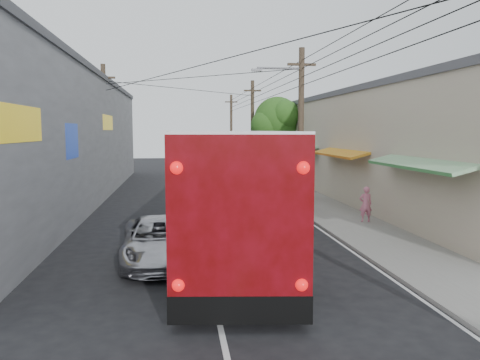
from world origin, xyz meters
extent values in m
plane|color=black|center=(0.00, 0.00, 0.00)|extent=(120.00, 120.00, 0.00)
cube|color=slate|center=(6.50, 20.00, 0.06)|extent=(3.00, 80.00, 0.12)
cube|color=#B5A490|center=(11.00, 22.00, 3.00)|extent=(6.00, 40.00, 6.00)
cube|color=#4C4C51|center=(11.00, 22.00, 6.10)|extent=(6.20, 40.00, 0.30)
cube|color=#1A7625|center=(7.70, 6.00, 2.90)|extent=(1.39, 6.00, 0.46)
cube|color=orange|center=(7.70, 14.00, 2.90)|extent=(1.39, 6.00, 0.46)
cube|color=#1A7625|center=(7.70, 22.00, 2.90)|extent=(1.39, 6.00, 0.46)
cube|color=orange|center=(7.70, 30.00, 2.90)|extent=(1.39, 6.00, 0.46)
cube|color=#1A7625|center=(7.70, 38.00, 2.90)|extent=(1.39, 6.00, 0.46)
cube|color=gray|center=(-8.50, 18.00, 3.50)|extent=(7.00, 36.00, 7.00)
cube|color=#4C4C51|center=(-8.50, 18.00, 7.10)|extent=(7.20, 36.00, 0.30)
cube|color=yellow|center=(-5.05, 4.00, 4.20)|extent=(0.12, 3.50, 1.00)
cube|color=#1433A5|center=(-5.05, 10.00, 3.60)|extent=(0.12, 2.20, 1.40)
cube|color=yellow|center=(-5.05, 20.00, 4.50)|extent=(0.12, 4.00, 0.90)
cylinder|color=#473828|center=(5.20, 13.00, 4.00)|extent=(0.28, 0.28, 8.00)
cube|color=#473828|center=(5.20, 13.00, 7.20)|extent=(1.40, 0.12, 0.12)
cylinder|color=#473828|center=(5.20, 28.00, 4.00)|extent=(0.28, 0.28, 8.00)
cube|color=#473828|center=(5.20, 28.00, 7.20)|extent=(1.40, 0.12, 0.12)
cylinder|color=#473828|center=(5.20, 43.00, 4.00)|extent=(0.28, 0.28, 8.00)
cube|color=#473828|center=(5.20, 43.00, 7.20)|extent=(1.40, 0.12, 0.12)
cylinder|color=#473828|center=(-5.20, 20.00, 4.00)|extent=(0.28, 0.28, 8.00)
cube|color=#473828|center=(-5.20, 20.00, 7.20)|extent=(1.40, 0.12, 0.12)
cylinder|color=#59595E|center=(4.10, 13.00, 7.00)|extent=(2.20, 0.10, 0.10)
cube|color=#59595E|center=(3.00, 13.00, 6.90)|extent=(0.50, 0.18, 0.12)
cylinder|color=#3F2B19|center=(6.80, 26.00, 2.00)|extent=(0.44, 0.44, 4.00)
sphere|color=#1F5015|center=(6.80, 26.00, 4.80)|extent=(3.60, 3.60, 3.60)
sphere|color=#1F5015|center=(7.80, 26.60, 4.20)|extent=(2.60, 2.60, 2.60)
sphere|color=#1F5015|center=(5.90, 25.60, 4.40)|extent=(2.40, 2.40, 2.40)
sphere|color=#1F5015|center=(7.20, 25.00, 5.20)|extent=(2.20, 2.20, 2.20)
sphere|color=#1F5015|center=(6.50, 26.90, 5.00)|extent=(2.00, 2.00, 2.00)
cube|color=white|center=(1.20, 6.12, 1.31)|extent=(4.52, 13.96, 2.17)
cube|color=black|center=(1.27, 6.69, 2.91)|extent=(4.27, 11.70, 1.14)
cube|color=white|center=(1.20, 6.12, 3.71)|extent=(4.52, 13.96, 0.57)
cube|color=maroon|center=(0.35, -0.70, 2.29)|extent=(2.82, 0.44, 3.31)
cube|color=black|center=(0.35, -0.70, 0.51)|extent=(2.85, 0.47, 0.57)
sphere|color=red|center=(-0.84, -0.59, 1.03)|extent=(0.25, 0.25, 0.25)
sphere|color=red|center=(1.54, -0.89, 1.03)|extent=(0.25, 0.25, 0.25)
sphere|color=red|center=(-0.84, -0.59, 3.31)|extent=(0.25, 0.25, 0.25)
sphere|color=red|center=(1.54, -0.89, 3.31)|extent=(0.25, 0.25, 0.25)
cylinder|color=black|center=(-0.81, 1.54, 0.57)|extent=(0.48, 1.18, 1.14)
cylinder|color=black|center=(2.03, 1.18, 0.57)|extent=(0.48, 1.18, 1.14)
cylinder|color=black|center=(0.20, 9.70, 0.57)|extent=(0.48, 1.18, 1.14)
cylinder|color=black|center=(3.04, 9.35, 0.57)|extent=(0.48, 1.18, 1.14)
cylinder|color=black|center=(0.42, 11.40, 0.57)|extent=(0.48, 1.18, 1.14)
cylinder|color=black|center=(3.25, 11.05, 0.57)|extent=(0.48, 1.18, 1.14)
imported|color=#ADACB3|center=(-1.40, 4.74, 0.67)|extent=(2.50, 4.96, 1.35)
imported|color=#A3A3AB|center=(3.80, 13.00, 0.92)|extent=(2.61, 6.32, 1.83)
imported|color=#28272C|center=(3.80, 20.00, 0.78)|extent=(1.92, 4.63, 1.57)
imported|color=black|center=(3.80, 27.69, 0.72)|extent=(2.09, 4.55, 1.45)
imported|color=pink|center=(7.13, 9.41, 0.88)|extent=(0.58, 0.41, 1.52)
imported|color=#8093BA|center=(6.49, 16.60, 0.96)|extent=(0.94, 0.81, 1.67)
camera|label=1|loc=(-0.82, -9.47, 4.02)|focal=35.00mm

